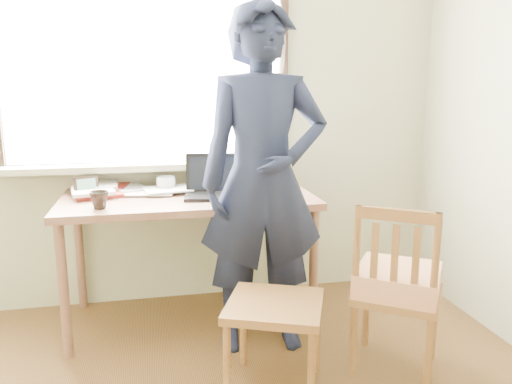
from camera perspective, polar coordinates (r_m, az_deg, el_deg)
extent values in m
cube|color=beige|center=(3.28, -8.88, 9.71)|extent=(3.50, 0.02, 2.60)
cube|color=white|center=(3.27, -12.66, 14.82)|extent=(1.70, 0.01, 1.30)
cube|color=black|center=(3.29, -12.12, 2.92)|extent=(1.82, 0.06, 0.06)
cube|color=black|center=(3.36, 3.03, 15.00)|extent=(0.06, 0.06, 1.30)
cube|color=beige|center=(3.22, -12.13, 2.91)|extent=(1.85, 0.20, 0.04)
cube|color=white|center=(3.20, -12.76, 16.68)|extent=(1.95, 0.02, 1.65)
cube|color=brown|center=(2.99, -7.73, -0.80)|extent=(1.47, 0.74, 0.04)
cylinder|color=brown|center=(2.84, -21.11, -10.58)|extent=(0.05, 0.05, 0.75)
cylinder|color=brown|center=(3.42, -19.50, -6.58)|extent=(0.05, 0.05, 0.75)
cylinder|color=brown|center=(2.93, 6.58, -9.06)|extent=(0.05, 0.05, 0.75)
cylinder|color=brown|center=(3.50, 3.31, -5.46)|extent=(0.05, 0.05, 0.75)
cube|color=black|center=(2.92, -4.67, -0.43)|extent=(0.38, 0.29, 0.02)
cube|color=black|center=(3.02, -4.69, 2.19)|extent=(0.36, 0.12, 0.23)
cube|color=black|center=(3.02, -4.69, 2.19)|extent=(0.31, 0.10, 0.19)
cube|color=black|center=(2.91, -4.68, -0.42)|extent=(0.33, 0.18, 0.00)
imported|color=white|center=(3.12, -10.25, 0.91)|extent=(0.16, 0.16, 0.09)
imported|color=black|center=(2.76, -17.46, -0.87)|extent=(0.12, 0.12, 0.09)
ellipsoid|color=black|center=(2.94, 0.32, -0.16)|extent=(0.08, 0.06, 0.03)
cube|color=white|center=(3.11, -17.58, -0.16)|extent=(0.29, 0.29, 0.02)
cube|color=maroon|center=(3.12, -17.83, -0.14)|extent=(0.35, 0.36, 0.01)
cube|color=white|center=(3.13, -8.64, 0.36)|extent=(0.22, 0.27, 0.00)
cube|color=maroon|center=(3.23, -10.14, 0.73)|extent=(0.33, 0.32, 0.01)
cube|color=maroon|center=(3.03, -12.00, 0.17)|extent=(0.29, 0.31, 0.02)
cube|color=white|center=(3.12, -13.46, 0.40)|extent=(0.33, 0.35, 0.01)
cube|color=yellow|center=(3.21, -14.63, 0.80)|extent=(0.32, 0.35, 0.02)
cube|color=white|center=(3.20, -9.81, 1.06)|extent=(0.21, 0.27, 0.02)
imported|color=white|center=(3.17, -15.77, 0.19)|extent=(0.26, 0.30, 0.02)
imported|color=white|center=(3.21, -2.22, 0.77)|extent=(0.31, 0.31, 0.02)
cube|color=black|center=(3.09, -18.83, 0.51)|extent=(0.13, 0.07, 0.11)
cube|color=#487E38|center=(3.09, -18.83, 0.51)|extent=(0.10, 0.05, 0.08)
cube|color=brown|center=(2.38, 2.16, -12.87)|extent=(0.56, 0.55, 0.04)
cylinder|color=brown|center=(2.36, -3.33, -19.21)|extent=(0.04, 0.04, 0.40)
cylinder|color=brown|center=(2.66, -1.46, -15.33)|extent=(0.04, 0.04, 0.40)
cylinder|color=brown|center=(2.31, 6.34, -20.00)|extent=(0.04, 0.04, 0.40)
cylinder|color=brown|center=(2.62, 6.92, -15.90)|extent=(0.04, 0.04, 0.40)
cube|color=brown|center=(2.65, 15.82, -11.21)|extent=(0.56, 0.55, 0.04)
cylinder|color=brown|center=(2.88, 19.62, -14.13)|extent=(0.03, 0.03, 0.38)
cylinder|color=brown|center=(2.58, 19.08, -17.28)|extent=(0.03, 0.03, 0.38)
cylinder|color=brown|center=(2.91, 12.50, -13.38)|extent=(0.03, 0.03, 0.38)
cylinder|color=brown|center=(2.62, 11.04, -16.37)|extent=(0.03, 0.03, 0.38)
cylinder|color=brown|center=(2.38, 19.82, -7.67)|extent=(0.03, 0.03, 0.46)
cylinder|color=brown|center=(2.42, 11.43, -6.85)|extent=(0.03, 0.03, 0.46)
cube|color=brown|center=(2.34, 15.86, -2.54)|extent=(0.32, 0.24, 0.06)
cube|color=brown|center=(2.40, 17.76, -8.12)|extent=(0.04, 0.03, 0.37)
cube|color=brown|center=(2.41, 15.55, -7.90)|extent=(0.04, 0.03, 0.37)
cube|color=brown|center=(2.42, 13.35, -7.68)|extent=(0.04, 0.03, 0.37)
cube|color=#BF4213|center=(2.62, 15.91, -9.62)|extent=(0.54, 0.54, 0.12)
imported|color=black|center=(2.65, 0.86, 1.25)|extent=(0.70, 0.48, 1.86)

